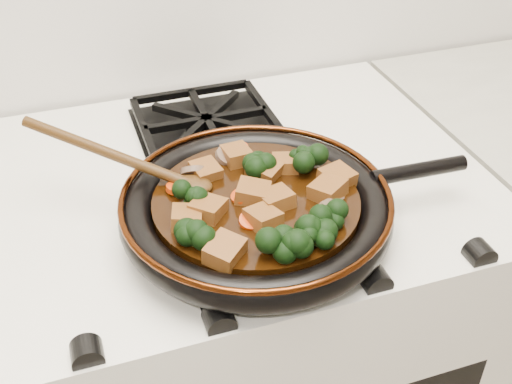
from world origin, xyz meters
name	(u,v)px	position (x,y,z in m)	size (l,w,h in m)	color
stove	(237,365)	(0.00, 1.69, 0.45)	(0.76, 0.60, 0.90)	white
burner_grate_front	(261,224)	(0.00, 1.55, 0.91)	(0.23, 0.23, 0.03)	black
burner_grate_back	(207,124)	(0.00, 1.83, 0.91)	(0.23, 0.23, 0.03)	black
skillet	(257,208)	(-0.01, 1.55, 0.94)	(0.49, 0.36, 0.05)	black
braising_sauce	(256,205)	(-0.01, 1.55, 0.95)	(0.27, 0.27, 0.02)	black
tofu_cube_0	(337,178)	(0.11, 1.55, 0.97)	(0.04, 0.04, 0.02)	brown
tofu_cube_1	(328,191)	(0.08, 1.52, 0.97)	(0.04, 0.04, 0.02)	brown
tofu_cube_2	(276,199)	(0.01, 1.53, 0.97)	(0.04, 0.04, 0.02)	brown
tofu_cube_3	(253,193)	(-0.01, 1.55, 0.97)	(0.04, 0.04, 0.02)	brown
tofu_cube_4	(263,218)	(-0.02, 1.50, 0.97)	(0.04, 0.04, 0.02)	brown
tofu_cube_5	(285,164)	(0.05, 1.60, 0.97)	(0.04, 0.04, 0.02)	brown
tofu_cube_6	(206,171)	(-0.06, 1.62, 0.97)	(0.04, 0.04, 0.02)	brown
tofu_cube_7	(187,218)	(-0.11, 1.53, 0.97)	(0.04, 0.04, 0.02)	brown
tofu_cube_8	(237,156)	(0.00, 1.64, 0.97)	(0.04, 0.04, 0.02)	brown
tofu_cube_9	(225,251)	(-0.08, 1.46, 0.97)	(0.04, 0.04, 0.02)	brown
tofu_cube_10	(264,170)	(0.02, 1.60, 0.97)	(0.04, 0.04, 0.02)	brown
tofu_cube_11	(208,209)	(-0.08, 1.54, 0.97)	(0.04, 0.04, 0.02)	brown
broccoli_floret_0	(257,166)	(0.01, 1.60, 0.97)	(0.06, 0.06, 0.05)	black
broccoli_floret_1	(293,244)	(0.00, 1.44, 0.97)	(0.06, 0.06, 0.05)	black
broccoli_floret_2	(317,237)	(0.03, 1.44, 0.97)	(0.06, 0.06, 0.05)	black
broccoli_floret_3	(317,230)	(0.04, 1.45, 0.97)	(0.06, 0.06, 0.05)	black
broccoli_floret_4	(188,196)	(-0.09, 1.57, 0.97)	(0.06, 0.06, 0.05)	black
broccoli_floret_5	(308,161)	(0.08, 1.59, 0.97)	(0.06, 0.06, 0.06)	black
broccoli_floret_6	(278,247)	(-0.02, 1.44, 0.97)	(0.06, 0.06, 0.05)	black
broccoli_floret_7	(194,238)	(-0.11, 1.49, 0.97)	(0.06, 0.06, 0.05)	black
broccoli_floret_8	(335,220)	(0.07, 1.47, 0.97)	(0.06, 0.06, 0.05)	black
carrot_coin_0	(243,196)	(-0.02, 1.55, 0.96)	(0.03, 0.03, 0.01)	#C63005
carrot_coin_1	(186,216)	(-0.10, 1.54, 0.96)	(0.03, 0.03, 0.01)	#C63005
carrot_coin_2	(250,221)	(-0.03, 1.50, 0.96)	(0.03, 0.03, 0.01)	#C63005
carrot_coin_3	(239,150)	(0.01, 1.66, 0.96)	(0.03, 0.03, 0.01)	#C63005
carrot_coin_4	(176,188)	(-0.10, 1.60, 0.96)	(0.03, 0.03, 0.01)	#C63005
mushroom_slice_0	(227,156)	(-0.02, 1.65, 0.97)	(0.03, 0.03, 0.01)	brown
mushroom_slice_1	(330,212)	(0.07, 1.48, 0.97)	(0.03, 0.03, 0.01)	brown
mushroom_slice_2	(332,191)	(0.09, 1.52, 0.97)	(0.04, 0.04, 0.01)	brown
mushroom_slice_3	(194,171)	(-0.07, 1.63, 0.97)	(0.04, 0.04, 0.01)	brown
wooden_spoon	(143,166)	(-0.14, 1.64, 0.98)	(0.14, 0.11, 0.25)	#3F260D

